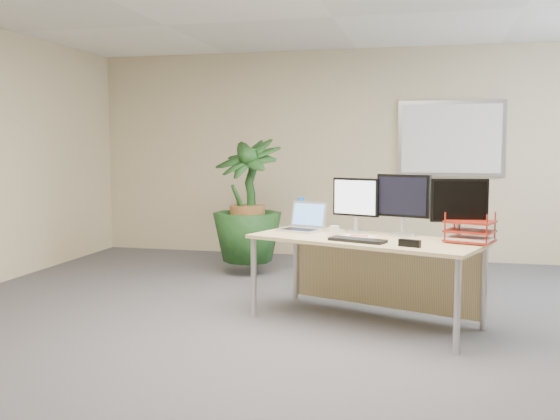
% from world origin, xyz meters
% --- Properties ---
extents(floor, '(8.00, 8.00, 0.00)m').
position_xyz_m(floor, '(0.00, 0.00, 0.00)').
color(floor, '#45454A').
rests_on(floor, ground).
extents(back_wall, '(7.00, 0.04, 2.70)m').
position_xyz_m(back_wall, '(0.00, 4.00, 1.35)').
color(back_wall, beige).
rests_on(back_wall, floor).
extents(whiteboard, '(1.30, 0.04, 0.95)m').
position_xyz_m(whiteboard, '(1.20, 3.97, 1.55)').
color(whiteboard, '#AFAFB4').
rests_on(whiteboard, back_wall).
extents(desk, '(2.01, 1.37, 0.71)m').
position_xyz_m(desk, '(0.48, 1.02, 0.56)').
color(desk, tan).
rests_on(desk, floor).
extents(floor_plant, '(1.08, 1.08, 1.50)m').
position_xyz_m(floor_plant, '(-1.05, 2.62, 0.75)').
color(floor_plant, '#133615').
rests_on(floor_plant, floor).
extents(monitor_left, '(0.41, 0.19, 0.47)m').
position_xyz_m(monitor_left, '(0.33, 1.23, 0.98)').
color(monitor_left, '#BCBCC1').
rests_on(monitor_left, desk).
extents(monitor_right, '(0.45, 0.21, 0.51)m').
position_xyz_m(monitor_right, '(0.74, 1.12, 1.01)').
color(monitor_right, '#BCBCC1').
rests_on(monitor_right, desk).
extents(monitor_dark, '(0.44, 0.20, 0.49)m').
position_xyz_m(monitor_dark, '(1.18, 0.92, 0.99)').
color(monitor_dark, '#BCBCC1').
rests_on(monitor_dark, desk).
extents(laptop, '(0.43, 0.41, 0.25)m').
position_xyz_m(laptop, '(-0.13, 1.24, 0.77)').
color(laptop, silver).
rests_on(laptop, desk).
extents(keyboard, '(0.47, 0.30, 0.03)m').
position_xyz_m(keyboard, '(0.41, 0.71, 0.72)').
color(keyboard, black).
rests_on(keyboard, desk).
extents(coffee_mug, '(0.11, 0.08, 0.09)m').
position_xyz_m(coffee_mug, '(0.18, 0.95, 0.76)').
color(coffee_mug, white).
rests_on(coffee_mug, desk).
extents(spiral_notebook, '(0.32, 0.28, 0.01)m').
position_xyz_m(spiral_notebook, '(0.39, 0.91, 0.72)').
color(spiral_notebook, silver).
rests_on(spiral_notebook, desk).
extents(orange_pen, '(0.15, 0.04, 0.01)m').
position_xyz_m(orange_pen, '(0.40, 0.92, 0.73)').
color(orange_pen, '#F1541A').
rests_on(orange_pen, spiral_notebook).
extents(yellow_highlighter, '(0.13, 0.06, 0.02)m').
position_xyz_m(yellow_highlighter, '(0.57, 0.81, 0.72)').
color(yellow_highlighter, gold).
rests_on(yellow_highlighter, desk).
extents(water_bottle, '(0.07, 0.07, 0.28)m').
position_xyz_m(water_bottle, '(-0.21, 1.50, 0.84)').
color(water_bottle, '#ADBBCB').
rests_on(water_bottle, desk).
extents(letter_tray, '(0.42, 0.37, 0.16)m').
position_xyz_m(letter_tray, '(1.26, 0.86, 0.79)').
color(letter_tray, maroon).
rests_on(letter_tray, desk).
extents(stapler, '(0.17, 0.10, 0.05)m').
position_xyz_m(stapler, '(0.81, 0.54, 0.74)').
color(stapler, black).
rests_on(stapler, desk).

